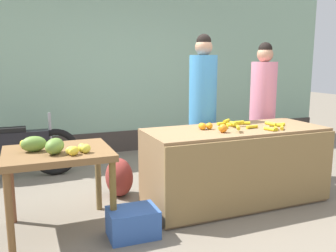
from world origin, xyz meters
TOP-DOWN VIEW (x-y plane):
  - ground_plane at (0.00, 0.00)m, footprint 24.00×24.00m
  - market_wall_back at (0.00, 2.79)m, footprint 8.01×0.23m
  - fruit_stall_counter at (0.43, -0.01)m, footprint 1.99×0.81m
  - side_table_wooden at (-1.45, 0.00)m, footprint 0.94×0.76m
  - banana_bunch_pile at (0.59, -0.02)m, footprint 0.82×0.58m
  - orange_pile at (0.11, -0.02)m, footprint 0.20×0.33m
  - mango_papaya_pile at (-1.52, -0.07)m, footprint 0.61×0.54m
  - vendor_woman_blue_shirt at (0.35, 0.64)m, footprint 0.34×0.34m
  - vendor_woman_pink_shirt at (1.26, 0.66)m, footprint 0.34×0.34m
  - parked_motorcycle at (-1.82, 1.74)m, footprint 1.60×0.18m
  - produce_crate at (-0.87, -0.39)m, footprint 0.45×0.33m
  - produce_sack at (-0.73, 0.63)m, footprint 0.40×0.44m

SIDE VIEW (x-z plane):
  - ground_plane at x=0.00m, z-range 0.00..0.00m
  - produce_crate at x=-0.87m, z-range 0.00..0.26m
  - produce_sack at x=-0.73m, z-range 0.00..0.45m
  - parked_motorcycle at x=-1.82m, z-range -0.04..0.84m
  - fruit_stall_counter at x=0.43m, z-range 0.00..0.84m
  - side_table_wooden at x=-1.45m, z-range 0.28..1.04m
  - mango_papaya_pile at x=-1.52m, z-range 0.76..0.90m
  - banana_bunch_pile at x=0.59m, z-range 0.83..0.90m
  - orange_pile at x=0.11m, z-range 0.83..0.92m
  - vendor_woman_pink_shirt at x=1.26m, z-range 0.01..1.81m
  - vendor_woman_blue_shirt at x=0.35m, z-range 0.01..1.89m
  - market_wall_back at x=0.00m, z-range -0.03..3.11m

